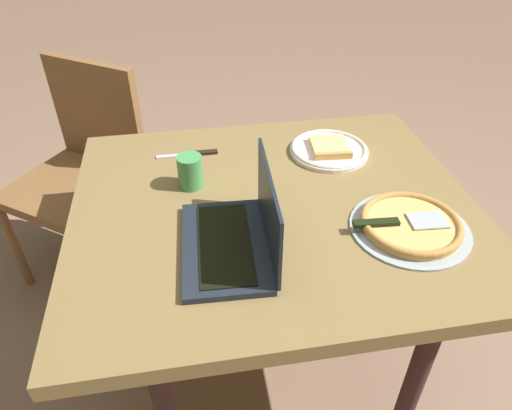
# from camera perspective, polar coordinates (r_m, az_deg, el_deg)

# --- Properties ---
(ground_plane) EXTENTS (12.00, 12.00, 0.00)m
(ground_plane) POSITION_cam_1_polar(r_m,az_deg,el_deg) (1.87, 1.71, -18.32)
(ground_plane) COLOR #906D58
(dining_table) EXTENTS (1.14, 0.97, 0.75)m
(dining_table) POSITION_cam_1_polar(r_m,az_deg,el_deg) (1.38, 2.22, -2.52)
(dining_table) COLOR olive
(dining_table) RESTS_ON ground_plane
(laptop) EXTENTS (0.24, 0.36, 0.21)m
(laptop) POSITION_cam_1_polar(r_m,az_deg,el_deg) (1.15, -2.14, -3.59)
(laptop) COLOR #1B232D
(laptop) RESTS_ON dining_table
(pizza_plate) EXTENTS (0.26, 0.26, 0.04)m
(pizza_plate) POSITION_cam_1_polar(r_m,az_deg,el_deg) (1.57, 8.96, 6.77)
(pizza_plate) COLOR white
(pizza_plate) RESTS_ON dining_table
(pizza_tray) EXTENTS (0.32, 0.32, 0.04)m
(pizza_tray) POSITION_cam_1_polar(r_m,az_deg,el_deg) (1.29, 18.43, -2.28)
(pizza_tray) COLOR #9DAAAF
(pizza_tray) RESTS_ON dining_table
(table_knife) EXTENTS (0.20, 0.02, 0.01)m
(table_knife) POSITION_cam_1_polar(r_m,az_deg,el_deg) (1.56, -7.68, 6.25)
(table_knife) COLOR #BFB2C2
(table_knife) RESTS_ON dining_table
(drink_cup) EXTENTS (0.07, 0.07, 0.10)m
(drink_cup) POSITION_cam_1_polar(r_m,az_deg,el_deg) (1.38, -8.08, 4.14)
(drink_cup) COLOR #489A53
(drink_cup) RESTS_ON dining_table
(chair_near) EXTENTS (0.63, 0.63, 0.91)m
(chair_near) POSITION_cam_1_polar(r_m,az_deg,el_deg) (2.04, -20.28, 4.79)
(chair_near) COLOR brown
(chair_near) RESTS_ON ground_plane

